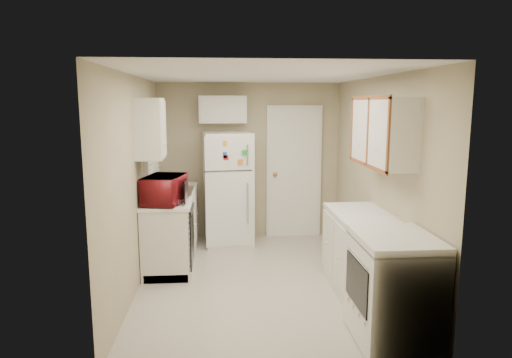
{
  "coord_description": "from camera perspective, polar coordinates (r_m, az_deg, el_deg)",
  "views": [
    {
      "loc": [
        -0.44,
        -5.14,
        2.09
      ],
      "look_at": [
        0.0,
        0.5,
        1.15
      ],
      "focal_mm": 32.0,
      "sensor_mm": 36.0,
      "label": 1
    }
  ],
  "objects": [
    {
      "name": "cabinet_over_fridge",
      "position": [
        6.89,
        -4.17,
        8.67
      ],
      "size": [
        0.7,
        0.3,
        0.4
      ],
      "primitive_type": "cube",
      "color": "silver",
      "rests_on": "wall_back"
    },
    {
      "name": "upper_cabinet_right",
      "position": [
        4.94,
        15.61,
        5.72
      ],
      "size": [
        0.3,
        1.2,
        0.7
      ],
      "primitive_type": "cube",
      "color": "silver",
      "rests_on": "wall_right"
    },
    {
      "name": "upper_cabinet_left",
      "position": [
        5.43,
        -13.12,
        6.13
      ],
      "size": [
        0.3,
        0.45,
        0.7
      ],
      "primitive_type": "cube",
      "color": "silver",
      "rests_on": "wall_left"
    },
    {
      "name": "wall_front",
      "position": [
        3.39,
        3.15,
        -5.84
      ],
      "size": [
        2.8,
        2.8,
        0.0
      ],
      "primitive_type": "plane",
      "color": "tan",
      "rests_on": "floor"
    },
    {
      "name": "ceiling",
      "position": [
        5.16,
        0.44,
        12.88
      ],
      "size": [
        3.8,
        3.8,
        0.0
      ],
      "primitive_type": "plane",
      "color": "white",
      "rests_on": "floor"
    },
    {
      "name": "wall_left",
      "position": [
        5.3,
        -14.83,
        -0.55
      ],
      "size": [
        3.8,
        3.8,
        0.0
      ],
      "primitive_type": "plane",
      "color": "tan",
      "rests_on": "floor"
    },
    {
      "name": "stove",
      "position": [
        4.28,
        16.81,
        -12.94
      ],
      "size": [
        0.66,
        0.81,
        0.98
      ],
      "primitive_type": "cube",
      "rotation": [
        0.0,
        0.0,
        -0.0
      ],
      "color": "white",
      "rests_on": "floor"
    },
    {
      "name": "microwave",
      "position": [
        5.57,
        -11.34,
        -1.5
      ],
      "size": [
        0.66,
        0.45,
        0.4
      ],
      "primitive_type": "imported",
      "rotation": [
        0.0,
        0.0,
        1.36
      ],
      "color": "maroon",
      "rests_on": "left_counter"
    },
    {
      "name": "dishwasher",
      "position": [
        5.68,
        -8.08,
        -7.02
      ],
      "size": [
        0.03,
        0.58,
        0.72
      ],
      "primitive_type": "cube",
      "color": "black",
      "rests_on": "floor"
    },
    {
      "name": "refrigerator",
      "position": [
        6.82,
        -3.54,
        -1.18
      ],
      "size": [
        0.76,
        0.74,
        1.67
      ],
      "primitive_type": "cube",
      "rotation": [
        0.0,
        0.0,
        0.11
      ],
      "color": "white",
      "rests_on": "floor"
    },
    {
      "name": "interior_door",
      "position": [
        7.17,
        4.75,
        0.83
      ],
      "size": [
        0.86,
        0.06,
        2.08
      ],
      "primitive_type": "cube",
      "color": "white",
      "rests_on": "floor"
    },
    {
      "name": "floor",
      "position": [
        5.56,
        0.41,
        -12.63
      ],
      "size": [
        3.8,
        3.8,
        0.0
      ],
      "primitive_type": "plane",
      "color": "beige",
      "rests_on": "ground"
    },
    {
      "name": "wall_back",
      "position": [
        7.11,
        -0.87,
        2.25
      ],
      "size": [
        2.8,
        2.8,
        0.0
      ],
      "primitive_type": "plane",
      "color": "tan",
      "rests_on": "floor"
    },
    {
      "name": "soap_bottle",
      "position": [
        6.89,
        -10.31,
        0.19
      ],
      "size": [
        0.09,
        0.1,
        0.21
      ],
      "primitive_type": "imported",
      "rotation": [
        0.0,
        0.0,
        0.01
      ],
      "color": "white",
      "rests_on": "left_counter"
    },
    {
      "name": "left_counter",
      "position": [
        6.29,
        -10.38,
        -5.83
      ],
      "size": [
        0.6,
        1.8,
        0.9
      ],
      "primitive_type": "cube",
      "color": "silver",
      "rests_on": "floor"
    },
    {
      "name": "window_blinds",
      "position": [
        6.27,
        -12.92,
        4.73
      ],
      "size": [
        0.1,
        0.98,
        1.08
      ],
      "primitive_type": "cube",
      "color": "silver",
      "rests_on": "wall_left"
    },
    {
      "name": "right_counter",
      "position": [
        4.88,
        14.43,
        -10.5
      ],
      "size": [
        0.6,
        2.0,
        0.9
      ],
      "primitive_type": "cube",
      "color": "silver",
      "rests_on": "floor"
    },
    {
      "name": "wall_right",
      "position": [
        5.53,
        15.04,
        -0.16
      ],
      "size": [
        3.8,
        3.8,
        0.0
      ],
      "primitive_type": "plane",
      "color": "tan",
      "rests_on": "floor"
    },
    {
      "name": "sink",
      "position": [
        6.34,
        -10.35,
        -1.89
      ],
      "size": [
        0.54,
        0.74,
        0.16
      ],
      "primitive_type": "cube",
      "color": "gray",
      "rests_on": "left_counter"
    }
  ]
}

